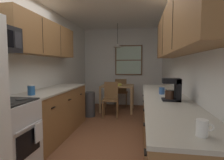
% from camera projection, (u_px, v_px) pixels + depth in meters
% --- Properties ---
extents(ground_plane, '(12.00, 12.00, 0.00)m').
position_uv_depth(ground_plane, '(108.00, 133.00, 3.64)').
color(ground_plane, brown).
extents(wall_left, '(0.10, 9.00, 2.55)m').
position_uv_depth(wall_left, '(44.00, 69.00, 3.75)').
color(wall_left, silver).
rests_on(wall_left, ground).
extents(wall_right, '(0.10, 9.00, 2.55)m').
position_uv_depth(wall_right, '(180.00, 69.00, 3.31)').
color(wall_right, silver).
rests_on(wall_right, ground).
extents(wall_back, '(4.40, 0.10, 2.55)m').
position_uv_depth(wall_back, '(122.00, 67.00, 6.14)').
color(wall_back, silver).
rests_on(wall_back, ground).
extents(ceiling_slab, '(4.40, 9.00, 0.08)m').
position_uv_depth(ceiling_slab, '(108.00, 0.00, 3.42)').
color(ceiling_slab, white).
extents(stove_range, '(0.66, 0.63, 1.10)m').
position_uv_depth(stove_range, '(5.00, 137.00, 2.22)').
color(stove_range, silver).
rests_on(stove_range, ground).
extents(counter_left, '(0.64, 1.96, 0.90)m').
position_uv_depth(counter_left, '(55.00, 112.00, 3.50)').
color(counter_left, olive).
rests_on(counter_left, ground).
extents(upper_cabinets_left, '(0.33, 2.04, 0.63)m').
position_uv_depth(upper_cabinets_left, '(44.00, 39.00, 3.36)').
color(upper_cabinets_left, olive).
extents(counter_right, '(0.64, 3.26, 0.90)m').
position_uv_depth(counter_right, '(165.00, 128.00, 2.61)').
color(counter_right, olive).
rests_on(counter_right, ground).
extents(upper_cabinets_right, '(0.33, 2.94, 0.70)m').
position_uv_depth(upper_cabinets_right, '(179.00, 28.00, 2.42)').
color(upper_cabinets_right, olive).
extents(dining_table, '(0.93, 0.81, 0.76)m').
position_uv_depth(dining_table, '(117.00, 89.00, 5.35)').
color(dining_table, '#A87F51').
rests_on(dining_table, ground).
extents(dining_chair_near, '(0.43, 0.43, 0.90)m').
position_uv_depth(dining_chair_near, '(111.00, 97.00, 4.78)').
color(dining_chair_near, brown).
rests_on(dining_chair_near, ground).
extents(dining_chair_far, '(0.41, 0.41, 0.90)m').
position_uv_depth(dining_chair_far, '(121.00, 91.00, 5.96)').
color(dining_chair_far, brown).
rests_on(dining_chair_far, ground).
extents(pendant_light, '(0.25, 0.25, 0.69)m').
position_uv_depth(pendant_light, '(118.00, 45.00, 5.25)').
color(pendant_light, black).
extents(back_window, '(0.90, 0.05, 0.99)m').
position_uv_depth(back_window, '(129.00, 60.00, 6.01)').
color(back_window, brown).
extents(trash_bin, '(0.29, 0.29, 0.64)m').
position_uv_depth(trash_bin, '(90.00, 104.00, 4.78)').
color(trash_bin, '#3F3F42').
rests_on(trash_bin, ground).
extents(storage_canister, '(0.11, 0.11, 0.16)m').
position_uv_depth(storage_canister, '(31.00, 90.00, 2.75)').
color(storage_canister, '#265999').
rests_on(storage_canister, counter_left).
extents(dish_towel, '(0.02, 0.16, 0.24)m').
position_uv_depth(dish_towel, '(39.00, 132.00, 2.32)').
color(dish_towel, white).
extents(coffee_maker, '(0.22, 0.18, 0.29)m').
position_uv_depth(coffee_maker, '(174.00, 89.00, 2.30)').
color(coffee_maker, black).
rests_on(coffee_maker, counter_right).
extents(mug_by_coffeemaker, '(0.12, 0.08, 0.11)m').
position_uv_depth(mug_by_coffeemaker, '(162.00, 91.00, 2.82)').
color(mug_by_coffeemaker, '#335999').
rests_on(mug_by_coffeemaker, counter_right).
extents(mug_spare, '(0.11, 0.07, 0.11)m').
position_uv_depth(mug_spare, '(202.00, 128.00, 1.16)').
color(mug_spare, white).
rests_on(mug_spare, counter_right).
extents(table_serving_bowl, '(0.21, 0.21, 0.06)m').
position_uv_depth(table_serving_bowl, '(118.00, 84.00, 5.27)').
color(table_serving_bowl, '#E0D14C').
rests_on(table_serving_bowl, dining_table).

